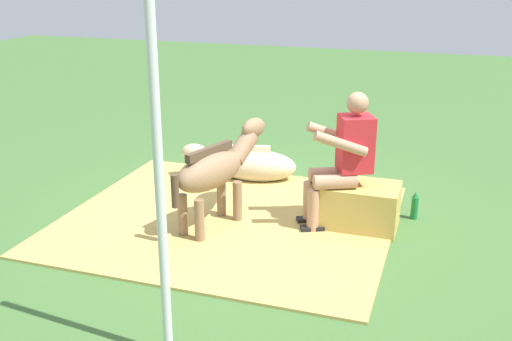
{
  "coord_description": "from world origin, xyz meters",
  "views": [
    {
      "loc": [
        -1.73,
        5.3,
        2.43
      ],
      "look_at": [
        -0.03,
        0.21,
        0.55
      ],
      "focal_mm": 42.43,
      "sensor_mm": 36.0,
      "label": 1
    }
  ],
  "objects_px": {
    "pony_lying": "(249,165)",
    "soda_bottle": "(415,206)",
    "hay_bale": "(357,206)",
    "pony_standing": "(216,169)",
    "tent_pole_left": "(160,195)",
    "person_seated": "(343,156)"
  },
  "relations": [
    {
      "from": "pony_standing",
      "to": "pony_lying",
      "type": "xyz_separation_m",
      "value": [
        0.12,
        -1.29,
        -0.39
      ]
    },
    {
      "from": "pony_standing",
      "to": "tent_pole_left",
      "type": "distance_m",
      "value": 2.09
    },
    {
      "from": "soda_bottle",
      "to": "tent_pole_left",
      "type": "height_order",
      "value": "tent_pole_left"
    },
    {
      "from": "pony_standing",
      "to": "tent_pole_left",
      "type": "bearing_deg",
      "value": 102.94
    },
    {
      "from": "soda_bottle",
      "to": "pony_standing",
      "type": "bearing_deg",
      "value": 23.52
    },
    {
      "from": "soda_bottle",
      "to": "tent_pole_left",
      "type": "distance_m",
      "value": 3.2
    },
    {
      "from": "hay_bale",
      "to": "pony_standing",
      "type": "relative_size",
      "value": 0.59
    },
    {
      "from": "hay_bale",
      "to": "soda_bottle",
      "type": "relative_size",
      "value": 2.72
    },
    {
      "from": "pony_lying",
      "to": "soda_bottle",
      "type": "relative_size",
      "value": 4.8
    },
    {
      "from": "hay_bale",
      "to": "soda_bottle",
      "type": "height_order",
      "value": "hay_bale"
    },
    {
      "from": "hay_bale",
      "to": "pony_lying",
      "type": "height_order",
      "value": "hay_bale"
    },
    {
      "from": "soda_bottle",
      "to": "tent_pole_left",
      "type": "bearing_deg",
      "value": 64.1
    },
    {
      "from": "pony_lying",
      "to": "soda_bottle",
      "type": "height_order",
      "value": "pony_lying"
    },
    {
      "from": "pony_lying",
      "to": "soda_bottle",
      "type": "distance_m",
      "value": 1.97
    },
    {
      "from": "hay_bale",
      "to": "pony_lying",
      "type": "distance_m",
      "value": 1.65
    },
    {
      "from": "person_seated",
      "to": "tent_pole_left",
      "type": "xyz_separation_m",
      "value": [
        0.67,
        2.33,
        0.4
      ]
    },
    {
      "from": "person_seated",
      "to": "soda_bottle",
      "type": "relative_size",
      "value": 4.62
    },
    {
      "from": "hay_bale",
      "to": "tent_pole_left",
      "type": "height_order",
      "value": "tent_pole_left"
    },
    {
      "from": "person_seated",
      "to": "pony_lying",
      "type": "relative_size",
      "value": 0.96
    },
    {
      "from": "pony_standing",
      "to": "tent_pole_left",
      "type": "height_order",
      "value": "tent_pole_left"
    },
    {
      "from": "person_seated",
      "to": "tent_pole_left",
      "type": "relative_size",
      "value": 0.59
    },
    {
      "from": "hay_bale",
      "to": "pony_standing",
      "type": "height_order",
      "value": "pony_standing"
    }
  ]
}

